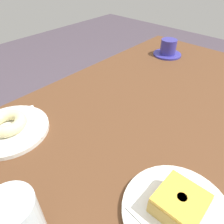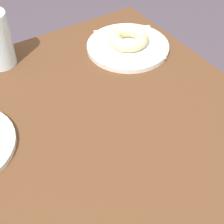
# 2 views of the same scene
# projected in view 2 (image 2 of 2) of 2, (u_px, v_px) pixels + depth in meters

# --- Properties ---
(plate_sugar_ring) EXTENTS (0.22, 0.22, 0.01)m
(plate_sugar_ring) POSITION_uv_depth(u_px,v_px,m) (128.00, 47.00, 0.88)
(plate_sugar_ring) COLOR silver
(plate_sugar_ring) RESTS_ON table
(napkin_sugar_ring) EXTENTS (0.21, 0.21, 0.00)m
(napkin_sugar_ring) POSITION_uv_depth(u_px,v_px,m) (128.00, 44.00, 0.88)
(napkin_sugar_ring) COLOR white
(napkin_sugar_ring) RESTS_ON plate_sugar_ring
(donut_sugar_ring) EXTENTS (0.10, 0.10, 0.03)m
(donut_sugar_ring) POSITION_uv_depth(u_px,v_px,m) (128.00, 38.00, 0.87)
(donut_sugar_ring) COLOR beige
(donut_sugar_ring) RESTS_ON napkin_sugar_ring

